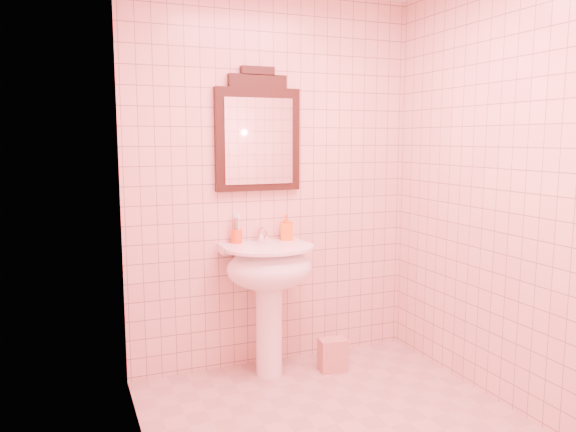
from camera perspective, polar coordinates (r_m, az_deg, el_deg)
name	(u,v)px	position (r m, az deg, el deg)	size (l,w,h in m)	color
back_wall	(274,182)	(3.78, -1.45, 3.44)	(2.00, 0.02, 2.50)	beige
pedestal_sink	(269,277)	(3.62, -1.92, -6.20)	(0.58, 0.58, 0.86)	white
faucet	(262,234)	(3.69, -2.67, -1.83)	(0.04, 0.16, 0.11)	white
mirror	(258,134)	(3.70, -3.07, 8.31)	(0.57, 0.06, 0.80)	black
toothbrush_cup	(237,236)	(3.68, -5.25, -2.04)	(0.07, 0.07, 0.17)	#F03F14
soap_dispenser	(287,227)	(3.77, -0.14, -1.15)	(0.08, 0.08, 0.18)	orange
towel	(333,355)	(3.87, 4.56, -13.87)	(0.18, 0.12, 0.22)	tan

